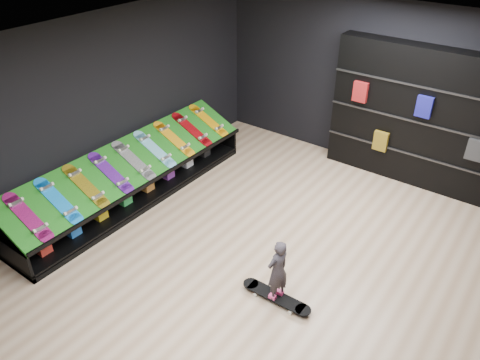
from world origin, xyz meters
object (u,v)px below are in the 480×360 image
Objects in this scene: display_rack at (135,185)px; child at (277,281)px; floor_skateboard at (276,298)px; back_shelving at (419,118)px.

display_rack is 8.61× the size of child.
child is (0.00, 0.00, 0.31)m from floor_skateboard.
display_rack is 3.26m from floor_skateboard.
back_shelving is 3.06× the size of floor_skateboard.
back_shelving reaches higher than display_rack.
floor_skateboard is at bearing -10.44° from display_rack.
floor_skateboard is at bearing 180.00° from child.
back_shelving is at bearing 43.52° from display_rack.
display_rack is 4.91m from back_shelving.
display_rack is at bearing -136.48° from back_shelving.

